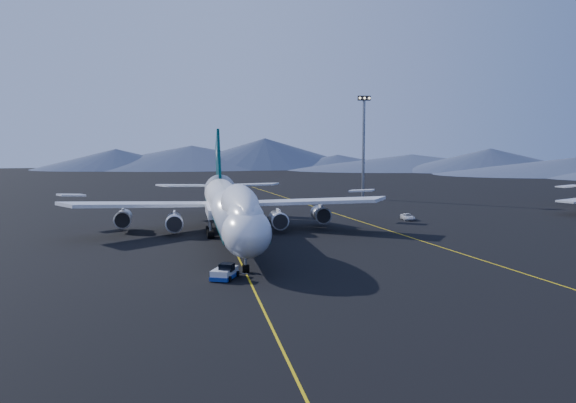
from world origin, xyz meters
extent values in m
plane|color=black|center=(0.00, 0.00, 0.00)|extent=(500.00, 500.00, 0.00)
cube|color=gold|center=(0.00, 0.00, 0.01)|extent=(0.25, 220.00, 0.01)
cube|color=gold|center=(30.00, 10.00, 0.01)|extent=(28.08, 198.09, 0.01)
cone|color=#404A63|center=(-40.81, 231.43, 6.00)|extent=(100.00, 100.00, 12.00)
cone|color=#404A63|center=(36.76, 232.11, 6.00)|extent=(100.00, 100.00, 12.00)
cone|color=#404A63|center=(110.33, 207.49, 6.00)|extent=(100.00, 100.00, 12.00)
cone|color=#404A63|center=(171.87, 160.27, 6.00)|extent=(100.00, 100.00, 12.00)
cylinder|color=silver|center=(0.00, 0.00, 5.60)|extent=(6.50, 56.00, 6.50)
ellipsoid|color=silver|center=(0.00, -28.00, 5.60)|extent=(6.50, 10.40, 6.50)
ellipsoid|color=silver|center=(0.00, -18.50, 8.10)|extent=(5.13, 25.16, 5.85)
cube|color=black|center=(0.00, -30.00, 6.80)|extent=(3.60, 1.61, 1.29)
cone|color=silver|center=(0.00, 33.00, 6.40)|extent=(6.50, 12.00, 6.50)
cube|color=#033233|center=(0.00, 1.00, 4.70)|extent=(6.24, 60.00, 1.10)
cube|color=silver|center=(0.00, 5.50, 4.50)|extent=(7.50, 13.00, 1.60)
cube|color=silver|center=(-14.50, 11.50, 5.20)|extent=(30.62, 23.28, 2.83)
cube|color=silver|center=(14.50, 11.50, 5.20)|extent=(30.62, 23.28, 2.83)
cylinder|color=slate|center=(-9.50, 7.50, 2.40)|extent=(2.90, 5.50, 2.90)
cylinder|color=slate|center=(-19.00, 14.00, 2.40)|extent=(2.90, 5.50, 2.90)
cylinder|color=slate|center=(9.50, 7.50, 2.40)|extent=(2.90, 5.50, 2.90)
cylinder|color=slate|center=(19.00, 14.00, 2.40)|extent=(2.90, 5.50, 2.90)
cube|color=#033233|center=(0.00, 32.00, 11.40)|extent=(0.55, 14.11, 15.94)
cube|color=silver|center=(-7.50, 34.50, 6.80)|extent=(12.39, 9.47, 0.98)
cube|color=silver|center=(7.50, 34.50, 6.80)|extent=(12.39, 9.47, 0.98)
cylinder|color=black|center=(0.00, -26.50, 0.55)|extent=(0.90, 1.10, 1.10)
cube|color=silver|center=(-3.00, -29.50, 0.78)|extent=(3.89, 5.08, 1.14)
cube|color=navy|center=(-3.00, -29.50, 0.36)|extent=(4.07, 5.31, 0.52)
cube|color=black|center=(-3.00, -29.50, 1.60)|extent=(2.18, 2.18, 0.93)
imported|color=silver|center=(39.39, 19.74, 0.66)|extent=(2.47, 4.89, 1.32)
cylinder|color=black|center=(42.36, 64.02, 0.22)|extent=(2.66, 2.66, 0.44)
cylinder|color=slate|center=(42.36, 64.02, 13.87)|extent=(0.78, 0.78, 27.73)
cube|color=black|center=(42.36, 64.02, 28.07)|extent=(3.55, 0.89, 1.33)
camera|label=1|loc=(-8.34, -109.52, 18.34)|focal=40.00mm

